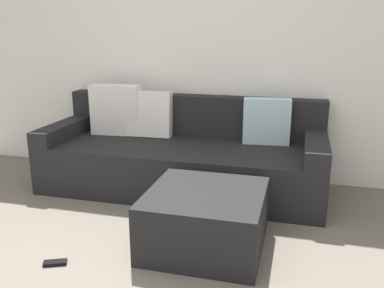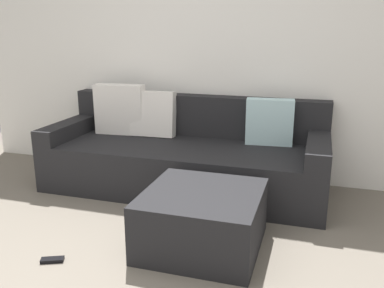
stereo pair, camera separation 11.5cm
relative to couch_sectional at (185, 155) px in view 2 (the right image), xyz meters
The scene contains 4 objects.
wall_back 1.10m from the couch_sectional, 83.78° to the left, with size 4.84×0.10×2.59m, color white.
couch_sectional is the anchor object (origin of this frame).
ottoman 1.10m from the couch_sectional, 65.82° to the right, with size 0.75×0.76×0.38m, color black.
remote_by_storage_bin 1.55m from the couch_sectional, 104.90° to the right, with size 0.14×0.06×0.02m, color black.
Camera 2 is at (1.07, -1.43, 1.40)m, focal length 38.89 mm.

